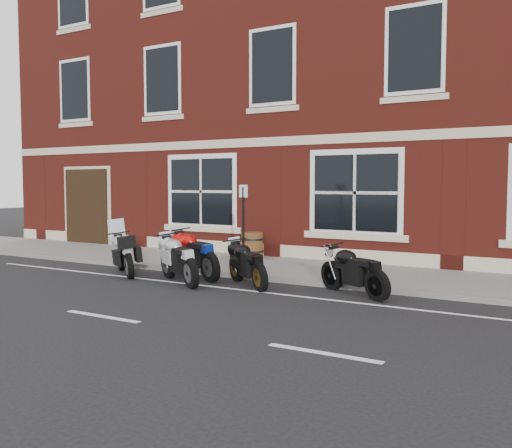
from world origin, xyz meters
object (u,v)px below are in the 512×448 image
(moto_sport_red, at_px, (194,253))
(moto_naked_black, at_px, (354,269))
(moto_sport_black, at_px, (248,262))
(moto_sport_silver, at_px, (179,258))
(moto_touring_silver, at_px, (125,252))
(parking_sign, at_px, (243,222))
(barrel_planter, at_px, (252,245))

(moto_sport_red, bearing_deg, moto_naked_black, -65.79)
(moto_naked_black, bearing_deg, moto_sport_red, 117.58)
(moto_sport_black, bearing_deg, moto_sport_silver, 142.82)
(moto_touring_silver, distance_m, moto_sport_black, 3.44)
(moto_sport_red, distance_m, moto_naked_black, 4.02)
(moto_sport_silver, bearing_deg, parking_sign, -1.05)
(moto_naked_black, relative_size, barrel_planter, 2.49)
(moto_touring_silver, bearing_deg, moto_naked_black, -48.81)
(barrel_planter, height_order, parking_sign, parking_sign)
(moto_sport_black, bearing_deg, moto_naked_black, -47.29)
(moto_sport_black, relative_size, moto_naked_black, 0.93)
(barrel_planter, bearing_deg, moto_sport_red, -86.01)
(moto_sport_black, height_order, moto_naked_black, same)
(moto_sport_red, distance_m, barrel_planter, 2.96)
(moto_sport_black, height_order, barrel_planter, moto_sport_black)
(moto_naked_black, distance_m, barrel_planter, 5.22)
(moto_touring_silver, height_order, moto_sport_red, moto_touring_silver)
(moto_sport_black, bearing_deg, barrel_planter, 66.92)
(moto_touring_silver, relative_size, moto_naked_black, 0.93)
(moto_sport_red, bearing_deg, moto_touring_silver, 131.84)
(moto_sport_black, bearing_deg, moto_touring_silver, 129.37)
(moto_touring_silver, height_order, moto_sport_silver, moto_touring_silver)
(moto_touring_silver, relative_size, parking_sign, 0.81)
(moto_sport_black, xyz_separation_m, barrel_planter, (-1.91, 3.30, -0.03))
(moto_sport_silver, distance_m, parking_sign, 1.74)
(moto_touring_silver, bearing_deg, moto_sport_black, -50.16)
(moto_sport_red, relative_size, moto_sport_black, 1.26)
(moto_sport_silver, bearing_deg, moto_naked_black, -48.04)
(moto_sport_red, xyz_separation_m, parking_sign, (1.03, 0.53, 0.73))
(moto_sport_red, distance_m, moto_sport_silver, 0.81)
(moto_sport_red, bearing_deg, parking_sign, -37.05)
(moto_touring_silver, relative_size, barrel_planter, 2.33)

